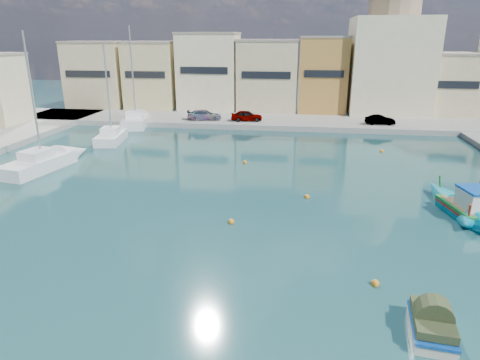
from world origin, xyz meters
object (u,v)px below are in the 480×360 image
(luzzu_cyan_mid, at_px, (474,206))
(church_block, at_px, (390,51))
(luzzu_turquoise_cabin, at_px, (467,211))
(yacht_mid, at_px, (56,159))
(tender_near, at_px, (432,325))
(yacht_north, at_px, (138,119))
(yacht_midnorth, at_px, (115,135))

(luzzu_cyan_mid, bearing_deg, church_block, 89.67)
(luzzu_turquoise_cabin, relative_size, yacht_mid, 0.82)
(luzzu_cyan_mid, relative_size, tender_near, 3.08)
(yacht_north, relative_size, yacht_mid, 1.07)
(yacht_mid, bearing_deg, luzzu_turquoise_cabin, -12.54)
(church_block, height_order, luzzu_cyan_mid, church_block)
(luzzu_turquoise_cabin, distance_m, tender_near, 12.68)
(luzzu_cyan_mid, distance_m, tender_near, 13.96)
(yacht_north, height_order, yacht_mid, yacht_north)
(luzzu_turquoise_cabin, bearing_deg, tender_near, -113.73)
(luzzu_turquoise_cabin, distance_m, yacht_north, 39.38)
(luzzu_cyan_mid, relative_size, yacht_north, 0.70)
(yacht_midnorth, height_order, yacht_mid, yacht_mid)
(church_block, relative_size, yacht_mid, 1.66)
(yacht_mid, bearing_deg, yacht_north, 89.50)
(tender_near, xyz_separation_m, yacht_mid, (-25.32, 18.37, 0.05))
(luzzu_cyan_mid, height_order, yacht_north, yacht_north)
(church_block, bearing_deg, luzzu_turquoise_cabin, -91.56)
(yacht_north, xyz_separation_m, yacht_mid, (-0.16, -18.45, -0.03))
(luzzu_turquoise_cabin, distance_m, yacht_mid, 31.16)
(luzzu_cyan_mid, bearing_deg, yacht_mid, 169.64)
(luzzu_turquoise_cabin, height_order, yacht_north, yacht_north)
(tender_near, bearing_deg, yacht_mid, 144.03)
(yacht_mid, bearing_deg, luzzu_cyan_mid, -10.36)
(church_block, xyz_separation_m, luzzu_cyan_mid, (-0.19, -33.61, -8.14))
(tender_near, relative_size, yacht_north, 0.23)
(church_block, height_order, tender_near, church_block)
(yacht_midnorth, bearing_deg, luzzu_turquoise_cabin, -29.24)
(luzzu_turquoise_cabin, distance_m, luzzu_cyan_mid, 1.31)
(tender_near, height_order, yacht_mid, yacht_mid)
(luzzu_turquoise_cabin, bearing_deg, yacht_midnorth, 150.76)
(church_block, xyz_separation_m, tender_near, (-6.04, -46.28, -8.00))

